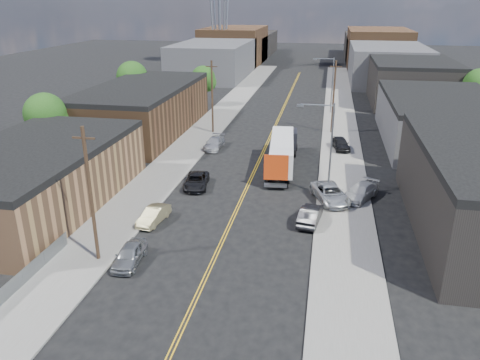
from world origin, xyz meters
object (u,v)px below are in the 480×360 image
at_px(car_right_oncoming, 310,215).
at_px(car_left_d, 214,143).
at_px(car_left_a, 130,255).
at_px(car_left_b, 154,215).
at_px(car_right_lot_c, 341,143).
at_px(car_left_c, 196,181).
at_px(car_right_lot_b, 361,192).
at_px(semi_truck, 283,149).
at_px(car_right_lot_a, 330,193).

bearing_deg(car_right_oncoming, car_left_d, -47.85).
distance_m(car_left_a, car_left_b, 6.58).
bearing_deg(car_left_b, car_right_lot_c, 63.99).
bearing_deg(car_left_a, car_left_c, 84.17).
distance_m(car_left_c, car_right_lot_c, 20.85).
distance_m(car_left_c, car_right_lot_b, 16.00).
relative_size(semi_truck, car_left_b, 3.55).
relative_size(car_left_c, car_right_oncoming, 1.08).
bearing_deg(car_left_c, car_right_lot_c, 38.54).
bearing_deg(car_left_b, semi_truck, 67.58).
bearing_deg(car_left_c, car_left_d, 87.74).
relative_size(car_right_oncoming, car_right_lot_a, 0.82).
xyz_separation_m(semi_truck, car_left_a, (-8.66, -22.48, -1.37)).
bearing_deg(car_right_lot_b, car_right_lot_c, 124.50).
bearing_deg(car_left_d, car_right_lot_b, -35.31).
height_order(car_left_a, car_right_oncoming, car_right_oncoming).
relative_size(car_left_a, car_right_lot_c, 0.95).
distance_m(semi_truck, car_left_a, 24.13).
height_order(car_left_b, car_left_d, car_left_d).
bearing_deg(car_left_d, car_left_b, -88.06).
bearing_deg(car_left_c, car_right_oncoming, -35.14).
bearing_deg(car_right_lot_c, car_left_c, -146.27).
height_order(car_left_c, car_right_oncoming, car_right_oncoming).
relative_size(semi_truck, car_right_lot_b, 2.94).
distance_m(car_left_a, car_right_lot_a, 19.45).
bearing_deg(car_right_lot_b, car_right_oncoming, -99.43).
height_order(car_left_a, car_left_d, car_left_a).
distance_m(semi_truck, car_right_lot_b, 11.36).
distance_m(car_left_d, car_right_lot_b, 21.81).
xyz_separation_m(car_right_oncoming, car_right_lot_b, (4.40, 5.66, 0.12)).
bearing_deg(car_left_b, car_left_c, 88.36).
bearing_deg(car_right_lot_a, car_left_a, -155.78).
bearing_deg(car_left_c, car_left_b, -107.43).
height_order(car_right_lot_a, car_right_lot_b, car_right_lot_a).
distance_m(car_left_c, car_right_lot_a, 13.27).
relative_size(car_left_c, car_left_d, 1.00).
bearing_deg(car_right_lot_c, car_right_lot_b, -96.65).
relative_size(car_right_lot_a, car_right_lot_b, 1.13).
height_order(car_left_a, car_right_lot_c, car_right_lot_c).
distance_m(car_left_a, car_left_c, 14.93).
relative_size(car_left_c, car_right_lot_b, 1.00).
bearing_deg(car_left_c, car_right_lot_b, -9.02).
height_order(car_left_d, car_right_lot_a, car_right_lot_a).
bearing_deg(car_right_lot_a, car_right_lot_c, 66.08).
xyz_separation_m(car_left_a, car_left_d, (-0.53, 27.90, -0.01)).
bearing_deg(car_right_lot_a, car_right_oncoming, -129.12).
distance_m(car_left_b, car_right_lot_b, 19.18).
height_order(semi_truck, car_left_b, semi_truck).
bearing_deg(car_right_lot_b, car_left_d, 170.87).
bearing_deg(car_right_lot_a, car_left_b, -174.34).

